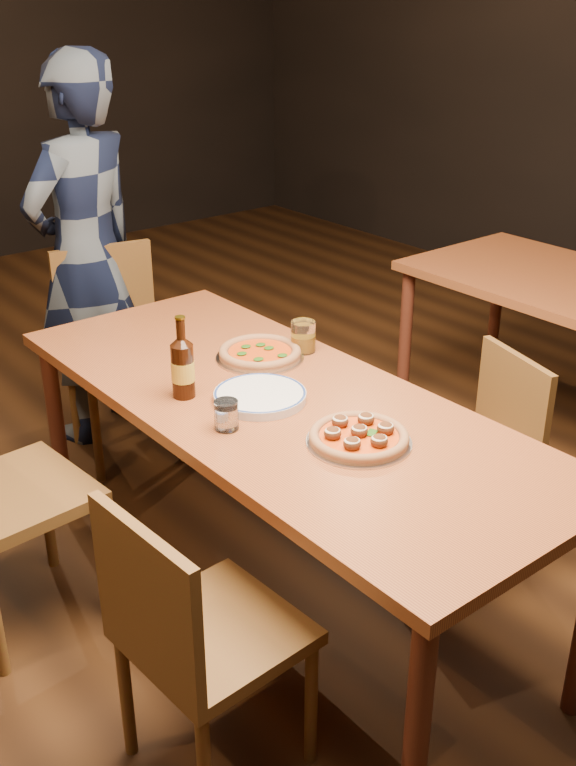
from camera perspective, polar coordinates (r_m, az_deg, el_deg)
ground at (r=3.04m, az=-0.61°, el=-13.83°), size 9.00×9.00×0.00m
room_shell at (r=2.36m, az=-0.83°, el=23.84°), size 9.00×9.00×9.00m
table_main at (r=2.66m, az=-0.68°, el=-2.40°), size 0.80×2.00×0.75m
chair_main_nw at (r=2.24m, az=-4.91°, el=-16.15°), size 0.43×0.43×0.87m
chair_main_sw at (r=2.81m, az=-17.96°, el=-6.99°), size 0.48×0.48×0.95m
chair_main_e at (r=3.04m, az=11.75°, el=-5.07°), size 0.47×0.47×0.81m
chair_end at (r=3.72m, az=-11.02°, el=1.86°), size 0.52×0.52×0.94m
pizza_meatball at (r=2.38m, az=4.77°, el=-3.57°), size 0.30×0.30×0.05m
pizza_margherita at (r=2.91m, az=-1.89°, el=2.02°), size 0.30×0.30×0.04m
plate_stack at (r=2.61m, az=-1.88°, el=-0.90°), size 0.28×0.28×0.03m
beer_bottle at (r=2.63m, az=-7.04°, el=0.94°), size 0.07×0.07×0.26m
water_glass at (r=2.44m, az=-4.14°, el=-2.15°), size 0.07×0.07×0.09m
amber_glass at (r=2.95m, az=1.02°, el=3.13°), size 0.09×0.09×0.11m
diner at (r=3.83m, az=-13.33°, el=8.34°), size 0.71×0.57×1.69m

